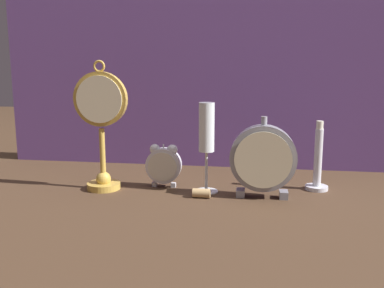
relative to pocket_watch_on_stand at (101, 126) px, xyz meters
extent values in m
plane|color=#422D1E|center=(0.22, -0.03, -0.16)|extent=(4.00, 4.00, 0.00)
cube|color=#6B478E|center=(0.22, 0.29, 0.19)|extent=(1.25, 0.01, 0.71)
cylinder|color=gold|center=(0.00, 0.00, -0.15)|extent=(0.08, 0.08, 0.02)
sphere|color=gold|center=(0.00, 0.00, -0.13)|extent=(0.04, 0.04, 0.04)
cylinder|color=gold|center=(0.00, 0.00, -0.07)|extent=(0.01, 0.01, 0.14)
cylinder|color=gold|center=(0.00, 0.00, 0.07)|extent=(0.13, 0.02, 0.13)
cylinder|color=beige|center=(0.00, -0.01, 0.07)|extent=(0.12, 0.00, 0.12)
torus|color=gold|center=(0.00, 0.00, 0.15)|extent=(0.03, 0.01, 0.03)
cube|color=silver|center=(0.12, 0.04, -0.15)|extent=(0.01, 0.01, 0.01)
cube|color=silver|center=(0.17, 0.04, -0.15)|extent=(0.01, 0.01, 0.01)
cylinder|color=silver|center=(0.15, 0.04, -0.10)|extent=(0.09, 0.03, 0.09)
cylinder|color=beige|center=(0.15, 0.02, -0.10)|extent=(0.07, 0.00, 0.07)
sphere|color=silver|center=(0.13, 0.04, -0.06)|extent=(0.03, 0.03, 0.03)
sphere|color=silver|center=(0.17, 0.04, -0.06)|extent=(0.03, 0.03, 0.03)
cylinder|color=silver|center=(0.15, 0.04, -0.06)|extent=(0.00, 0.00, 0.02)
cube|color=gray|center=(0.35, -0.01, -0.15)|extent=(0.02, 0.03, 0.02)
cube|color=gray|center=(0.45, -0.01, -0.15)|extent=(0.02, 0.03, 0.02)
cylinder|color=gray|center=(0.40, -0.01, -0.06)|extent=(0.16, 0.04, 0.16)
cylinder|color=beige|center=(0.40, -0.03, -0.06)|extent=(0.13, 0.00, 0.13)
cylinder|color=gray|center=(0.40, -0.01, 0.02)|extent=(0.01, 0.01, 0.02)
cylinder|color=silver|center=(0.26, 0.01, -0.16)|extent=(0.06, 0.06, 0.01)
cylinder|color=silver|center=(0.26, 0.01, -0.11)|extent=(0.01, 0.01, 0.10)
cylinder|color=white|center=(0.26, 0.01, 0.00)|extent=(0.04, 0.04, 0.12)
cylinder|color=#E5D17F|center=(0.26, 0.01, -0.02)|extent=(0.03, 0.03, 0.08)
cylinder|color=silver|center=(0.54, 0.08, -0.16)|extent=(0.06, 0.06, 0.01)
cylinder|color=silver|center=(0.54, 0.08, -0.08)|extent=(0.02, 0.02, 0.15)
cylinder|color=silver|center=(0.54, 0.08, 0.00)|extent=(0.02, 0.02, 0.02)
cylinder|color=tan|center=(0.26, -0.03, -0.15)|extent=(0.04, 0.02, 0.02)
camera|label=1|loc=(0.38, -1.00, 0.15)|focal=40.00mm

